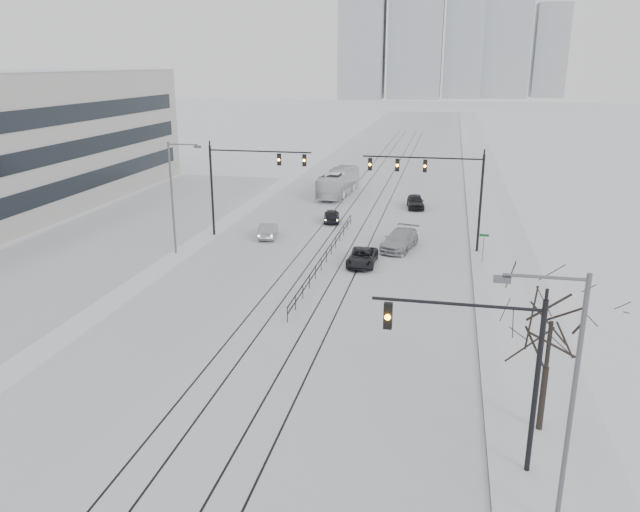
{
  "coord_description": "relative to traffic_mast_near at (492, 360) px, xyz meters",
  "views": [
    {
      "loc": [
        8.85,
        -15.14,
        14.77
      ],
      "look_at": [
        1.27,
        21.42,
        3.2
      ],
      "focal_mm": 35.0,
      "sensor_mm": 36.0,
      "label": 1
    }
  ],
  "objects": [
    {
      "name": "curb",
      "position": [
        0.26,
        54.0,
        -4.5
      ],
      "size": [
        0.1,
        260.0,
        0.12
      ],
      "primitive_type": "cube",
      "color": "gray",
      "rests_on": "ground"
    },
    {
      "name": "sedan_sb_outer",
      "position": [
        -17.25,
        30.08,
        -3.92
      ],
      "size": [
        1.98,
        4.09,
        1.29
      ],
      "primitive_type": "imported",
      "rotation": [
        0.0,
        0.0,
        3.3
      ],
      "color": "gray",
      "rests_on": "ground"
    },
    {
      "name": "tram_rails",
      "position": [
        -10.79,
        34.0,
        -4.54
      ],
      "size": [
        5.3,
        180.0,
        0.01
      ],
      "color": "black",
      "rests_on": "ground"
    },
    {
      "name": "sidewalk_east",
      "position": [
        2.71,
        54.0,
        -4.48
      ],
      "size": [
        5.0,
        260.0,
        0.16
      ],
      "primitive_type": "cube",
      "color": "silver",
      "rests_on": "ground"
    },
    {
      "name": "street_sign",
      "position": [
        1.01,
        26.0,
        -2.96
      ],
      "size": [
        0.7,
        0.06,
        2.4
      ],
      "color": "#595B60",
      "rests_on": "ground"
    },
    {
      "name": "street_light_west",
      "position": [
        -22.99,
        24.0,
        0.65
      ],
      "size": [
        2.73,
        0.25,
        9.0
      ],
      "color": "#595B60",
      "rests_on": "ground"
    },
    {
      "name": "bare_tree",
      "position": [
        2.41,
        3.0,
        -0.07
      ],
      "size": [
        4.4,
        4.4,
        6.1
      ],
      "color": "black",
      "rests_on": "ground"
    },
    {
      "name": "sedan_sb_inner",
      "position": [
        -12.79,
        36.77,
        -3.93
      ],
      "size": [
        2.1,
        3.9,
        1.26
      ],
      "primitive_type": "imported",
      "rotation": [
        0.0,
        0.0,
        3.31
      ],
      "color": "black",
      "rests_on": "ground"
    },
    {
      "name": "parking_strip",
      "position": [
        -30.79,
        29.0,
        -4.55
      ],
      "size": [
        14.0,
        60.0,
        0.03
      ],
      "primitive_type": "cube",
      "color": "silver",
      "rests_on": "ground"
    },
    {
      "name": "street_light_east",
      "position": [
        1.91,
        -3.0,
        0.65
      ],
      "size": [
        2.73,
        0.25,
        9.0
      ],
      "color": "#595B60",
      "rests_on": "ground"
    },
    {
      "name": "median_fence",
      "position": [
        -10.79,
        24.0,
        -4.04
      ],
      "size": [
        0.06,
        24.0,
        1.0
      ],
      "color": "black",
      "rests_on": "ground"
    },
    {
      "name": "traffic_mast_near",
      "position": [
        0.0,
        0.0,
        0.0
      ],
      "size": [
        6.1,
        0.37,
        7.0
      ],
      "color": "black",
      "rests_on": "ground"
    },
    {
      "name": "box_truck",
      "position": [
        -14.4,
        49.61,
        -3.1
      ],
      "size": [
        3.42,
        10.72,
        2.93
      ],
      "primitive_type": "imported",
      "rotation": [
        0.0,
        0.0,
        3.05
      ],
      "color": "silver",
      "rests_on": "ground"
    },
    {
      "name": "traffic_mast_ne",
      "position": [
        -2.64,
        29.0,
        1.2
      ],
      "size": [
        9.6,
        0.37,
        8.0
      ],
      "color": "black",
      "rests_on": "ground"
    },
    {
      "name": "sedan_nb_front",
      "position": [
        -7.99,
        23.9,
        -3.95
      ],
      "size": [
        2.06,
        4.43,
        1.23
      ],
      "primitive_type": "imported",
      "rotation": [
        0.0,
        0.0,
        -0.01
      ],
      "color": "black",
      "rests_on": "ground"
    },
    {
      "name": "road",
      "position": [
        -10.79,
        54.0,
        -4.55
      ],
      "size": [
        22.0,
        260.0,
        0.02
      ],
      "primitive_type": "cube",
      "color": "silver",
      "rests_on": "ground"
    },
    {
      "name": "traffic_mast_nw",
      "position": [
        -19.31,
        30.0,
        1.01
      ],
      "size": [
        9.1,
        0.37,
        8.0
      ],
      "color": "black",
      "rests_on": "ground"
    },
    {
      "name": "sedan_nb_far",
      "position": [
        -5.17,
        44.49,
        -3.85
      ],
      "size": [
        2.22,
        4.38,
        1.43
      ],
      "primitive_type": "imported",
      "rotation": [
        0.0,
        0.0,
        0.13
      ],
      "color": "black",
      "rests_on": "ground"
    },
    {
      "name": "sedan_nb_right",
      "position": [
        -5.55,
        28.82,
        -3.78
      ],
      "size": [
        3.22,
        5.71,
        1.56
      ],
      "primitive_type": "imported",
      "rotation": [
        0.0,
        0.0,
        -0.2
      ],
      "color": "#A2A4AA",
      "rests_on": "ground"
    },
    {
      "name": "skyline",
      "position": [
        -5.77,
        267.63,
        26.08
      ],
      "size": [
        96.0,
        48.0,
        72.0
      ],
      "color": "#A1A8B1",
      "rests_on": "ground"
    }
  ]
}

